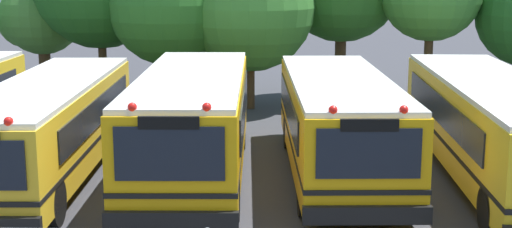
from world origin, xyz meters
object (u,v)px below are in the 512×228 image
(school_bus_1, at_px, (49,125))
(school_bus_3, at_px, (339,121))
(tree_4, at_px, (255,6))
(school_bus_4, at_px, (493,124))
(tree_1, at_px, (38,16))
(tree_3, at_px, (171,3))
(school_bus_2, at_px, (192,121))

(school_bus_1, relative_size, school_bus_3, 1.09)
(school_bus_1, distance_m, tree_4, 10.75)
(school_bus_4, xyz_separation_m, tree_4, (-6.17, 9.01, 2.44))
(school_bus_4, distance_m, tree_1, 18.96)
(tree_3, distance_m, tree_4, 3.11)
(tree_1, relative_size, tree_3, 0.80)
(school_bus_1, height_order, tree_4, tree_4)
(school_bus_3, bearing_deg, school_bus_4, 176.22)
(school_bus_1, relative_size, school_bus_2, 1.06)
(school_bus_1, bearing_deg, tree_3, -102.82)
(school_bus_1, distance_m, school_bus_3, 7.33)
(school_bus_2, xyz_separation_m, tree_3, (-1.69, 9.21, 2.47))
(school_bus_3, bearing_deg, school_bus_2, 2.09)
(school_bus_2, distance_m, tree_4, 9.52)
(tree_1, height_order, tree_4, tree_4)
(school_bus_1, relative_size, tree_3, 1.64)
(school_bus_2, bearing_deg, tree_1, -57.98)
(school_bus_3, relative_size, school_bus_4, 0.83)
(tree_3, height_order, tree_4, tree_3)
(school_bus_3, distance_m, tree_4, 9.47)
(school_bus_2, height_order, tree_3, tree_3)
(school_bus_3, xyz_separation_m, tree_4, (-2.29, 8.87, 2.42))
(school_bus_2, relative_size, tree_1, 1.93)
(school_bus_1, relative_size, tree_1, 2.05)
(tree_1, bearing_deg, tree_3, -22.19)
(school_bus_1, distance_m, school_bus_4, 11.19)
(school_bus_4, height_order, tree_3, tree_3)
(school_bus_4, height_order, tree_1, tree_1)
(school_bus_2, bearing_deg, tree_4, -99.47)
(school_bus_1, bearing_deg, school_bus_3, -178.66)
(school_bus_4, bearing_deg, school_bus_3, -0.47)
(school_bus_1, xyz_separation_m, tree_4, (5.03, 9.18, 2.47))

